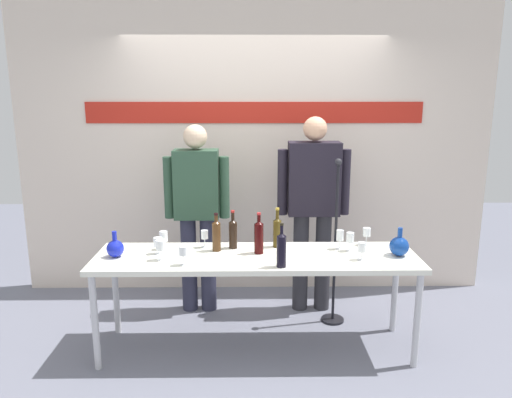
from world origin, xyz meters
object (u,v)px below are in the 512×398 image
object	(u,v)px
wine_glass_left_0	(183,251)
microphone_stand	(334,270)
wine_glass_left_4	(164,237)
wine_glass_right_3	(367,233)
decanter_blue_right	(399,246)
wine_glass_right_1	(350,238)
wine_glass_right_2	(340,236)
presenter_left	(197,208)
wine_bottle_3	(277,231)
presenter_right	(313,201)
wine_glass_left_2	(161,245)
wine_glass_left_1	(158,242)
wine_bottle_1	(281,249)
wine_bottle_4	(216,234)
decanter_blue_left	(115,248)
wine_bottle_0	(233,232)
display_table	(256,263)
wine_glass_left_3	(205,235)
wine_glass_right_0	(362,248)
wine_bottle_2	(259,236)

from	to	relation	value
wine_glass_left_0	microphone_stand	distance (m)	1.43
wine_glass_left_4	wine_glass_right_3	bearing A→B (deg)	3.08
decanter_blue_right	wine_glass_left_4	world-z (taller)	decanter_blue_right
wine_glass_right_1	wine_glass_right_3	distance (m)	0.22
wine_glass_right_1	wine_glass_right_2	size ratio (longest dim) A/B	0.97
presenter_left	wine_bottle_3	size ratio (longest dim) A/B	5.36
presenter_right	wine_glass_left_2	bearing A→B (deg)	-146.44
wine_glass_left_2	wine_glass_right_1	bearing A→B (deg)	7.62
wine_glass_left_1	wine_glass_right_3	size ratio (longest dim) A/B	0.91
wine_bottle_1	wine_bottle_4	xyz separation A→B (m)	(-0.48, 0.36, -0.00)
decanter_blue_right	decanter_blue_left	bearing A→B (deg)	180.00
wine_glass_left_0	wine_bottle_0	bearing A→B (deg)	48.04
decanter_blue_right	wine_bottle_4	size ratio (longest dim) A/B	0.73
display_table	wine_glass_left_3	bearing A→B (deg)	154.01
wine_glass_left_4	wine_glass_right_0	bearing A→B (deg)	-9.87
wine_glass_right_2	wine_glass_right_3	bearing A→B (deg)	22.65
wine_bottle_3	wine_bottle_2	bearing A→B (deg)	-133.65
wine_glass_left_3	wine_glass_right_2	world-z (taller)	wine_glass_right_2
presenter_right	wine_glass_left_1	distance (m)	1.44
wine_bottle_3	wine_glass_left_1	size ratio (longest dim) A/B	2.47
display_table	wine_glass_right_3	bearing A→B (deg)	15.15
presenter_left	wine_bottle_4	distance (m)	0.64
decanter_blue_right	wine_glass_left_4	size ratio (longest dim) A/B	1.49
presenter_left	wine_glass_left_3	xyz separation A→B (m)	(0.11, -0.52, -0.10)
wine_glass_right_1	microphone_stand	world-z (taller)	microphone_stand
display_table	wine_bottle_4	distance (m)	0.38
wine_bottle_3	display_table	bearing A→B (deg)	-129.28
wine_bottle_2	microphone_stand	size ratio (longest dim) A/B	0.22
wine_bottle_4	wine_glass_right_2	distance (m)	0.97
presenter_left	wine_bottle_4	bearing A→B (deg)	-70.59
wine_bottle_4	wine_glass_left_2	distance (m)	0.45
wine_glass_left_0	wine_glass_right_3	size ratio (longest dim) A/B	1.00
wine_bottle_0	wine_glass_right_0	distance (m)	1.00
wine_bottle_3	wine_glass_right_3	size ratio (longest dim) A/B	2.24
decanter_blue_left	wine_bottle_2	xyz separation A→B (m)	(1.08, 0.07, 0.07)
display_table	microphone_stand	xyz separation A→B (m)	(0.68, 0.46, -0.23)
wine_glass_right_0	wine_glass_right_2	world-z (taller)	wine_glass_right_2
wine_bottle_4	decanter_blue_right	bearing A→B (deg)	-5.55
wine_bottle_1	wine_bottle_3	world-z (taller)	wine_bottle_1
wine_glass_left_0	wine_glass_right_3	xyz separation A→B (m)	(1.42, 0.44, -0.00)
wine_glass_right_0	wine_bottle_1	bearing A→B (deg)	-167.19
wine_glass_right_0	wine_glass_right_2	size ratio (longest dim) A/B	0.88
display_table	presenter_right	distance (m)	0.94
wine_bottle_4	wine_glass_left_0	world-z (taller)	wine_bottle_4
presenter_right	wine_bottle_3	distance (m)	0.63
presenter_left	decanter_blue_right	bearing A→B (deg)	-24.66
wine_glass_left_3	microphone_stand	xyz separation A→B (m)	(1.09, 0.26, -0.40)
decanter_blue_left	wine_glass_right_3	distance (m)	1.97
wine_bottle_0	wine_glass_right_1	xyz separation A→B (m)	(0.91, -0.08, -0.02)
presenter_right	wine_glass_left_0	bearing A→B (deg)	-138.65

